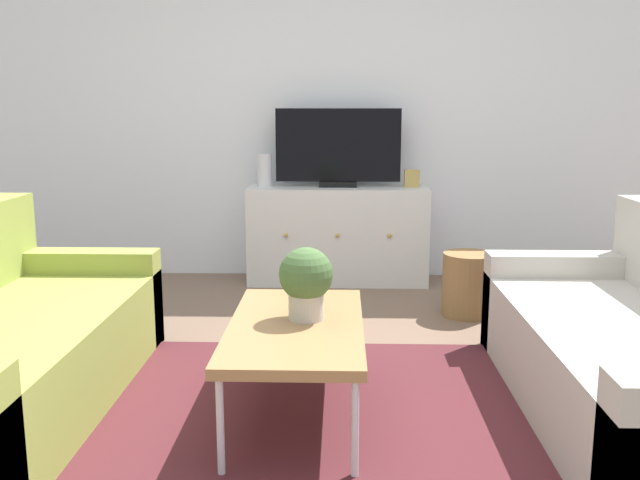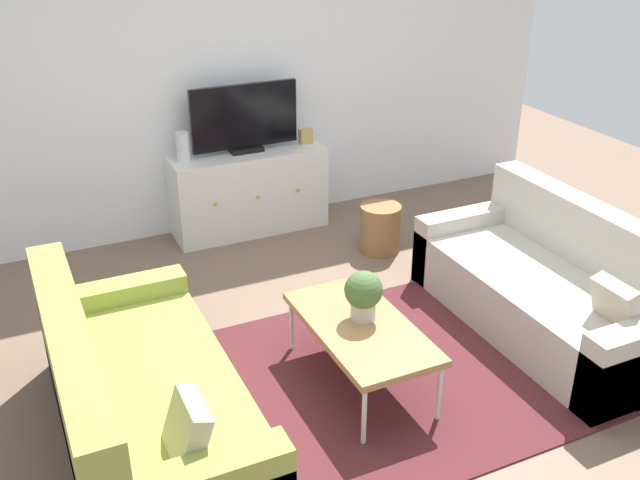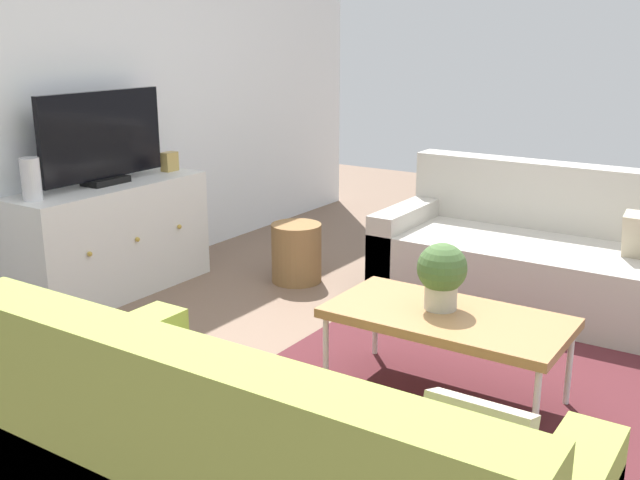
{
  "view_description": "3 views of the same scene",
  "coord_description": "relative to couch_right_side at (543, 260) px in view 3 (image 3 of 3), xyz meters",
  "views": [
    {
      "loc": [
        0.11,
        -2.94,
        1.32
      ],
      "look_at": [
        0.0,
        0.62,
        0.64
      ],
      "focal_mm": 39.33,
      "sensor_mm": 36.0,
      "label": 1
    },
    {
      "loc": [
        -1.85,
        -3.33,
        2.76
      ],
      "look_at": [
        0.0,
        0.62,
        0.64
      ],
      "focal_mm": 40.82,
      "sensor_mm": 36.0,
      "label": 2
    },
    {
      "loc": [
        -3.03,
        -1.37,
        1.66
      ],
      "look_at": [
        0.0,
        0.62,
        0.64
      ],
      "focal_mm": 41.74,
      "sensor_mm": 36.0,
      "label": 3
    }
  ],
  "objects": [
    {
      "name": "ground_plane",
      "position": [
        -1.44,
        0.1,
        -0.28
      ],
      "size": [
        10.0,
        10.0,
        0.0
      ],
      "primitive_type": "plane",
      "color": "brown"
    },
    {
      "name": "potted_plant",
      "position": [
        -1.48,
        0.03,
        0.32
      ],
      "size": [
        0.23,
        0.23,
        0.31
      ],
      "color": "#B7B2A8",
      "rests_on": "coffee_table"
    },
    {
      "name": "area_rug",
      "position": [
        -1.44,
        -0.05,
        -0.27
      ],
      "size": [
        2.5,
        1.9,
        0.01
      ],
      "primitive_type": "cube",
      "color": "#4C1E23",
      "rests_on": "ground_plane"
    },
    {
      "name": "flat_screen_tv",
      "position": [
        -1.36,
        2.39,
        0.73
      ],
      "size": [
        0.93,
        0.16,
        0.58
      ],
      "color": "black",
      "rests_on": "tv_console"
    },
    {
      "name": "tv_console",
      "position": [
        -1.36,
        2.37,
        0.09
      ],
      "size": [
        1.34,
        0.47,
        0.72
      ],
      "color": "silver",
      "rests_on": "ground_plane"
    },
    {
      "name": "wall_back",
      "position": [
        -1.44,
        2.65,
        1.07
      ],
      "size": [
        6.4,
        0.12,
        2.7
      ],
      "primitive_type": "cube",
      "color": "white",
      "rests_on": "ground_plane"
    },
    {
      "name": "glass_vase",
      "position": [
        -1.91,
        2.37,
        0.57
      ],
      "size": [
        0.11,
        0.11,
        0.24
      ],
      "primitive_type": "cylinder",
      "color": "silver",
      "rests_on": "tv_console"
    },
    {
      "name": "mantel_clock",
      "position": [
        -0.81,
        2.37,
        0.51
      ],
      "size": [
        0.11,
        0.07,
        0.13
      ],
      "primitive_type": "cube",
      "color": "tan",
      "rests_on": "tv_console"
    },
    {
      "name": "couch_right_side",
      "position": [
        0.0,
        0.0,
        0.0
      ],
      "size": [
        0.9,
        1.93,
        0.85
      ],
      "color": "#B2ADA3",
      "rests_on": "ground_plane"
    },
    {
      "name": "wicker_basket",
      "position": [
        -0.52,
        1.52,
        -0.08
      ],
      "size": [
        0.34,
        0.34,
        0.4
      ],
      "primitive_type": "cylinder",
      "color": "olive",
      "rests_on": "ground_plane"
    },
    {
      "name": "coffee_table",
      "position": [
        -1.52,
        -0.02,
        0.12
      ],
      "size": [
        0.56,
        1.08,
        0.42
      ],
      "color": "#A37547",
      "rests_on": "ground_plane"
    }
  ]
}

